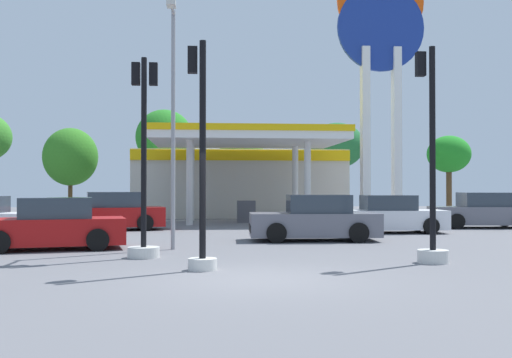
% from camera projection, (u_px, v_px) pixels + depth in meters
% --- Properties ---
extents(ground_plane, '(90.00, 90.00, 0.00)m').
position_uv_depth(ground_plane, '(256.00, 279.00, 11.75)').
color(ground_plane, slate).
rests_on(ground_plane, ground).
extents(gas_station, '(12.43, 12.76, 4.61)m').
position_uv_depth(gas_station, '(240.00, 178.00, 36.31)').
color(gas_station, beige).
rests_on(gas_station, ground).
extents(station_pole_sign, '(4.47, 0.56, 13.46)m').
position_uv_depth(station_pole_sign, '(381.00, 51.00, 31.15)').
color(station_pole_sign, white).
rests_on(station_pole_sign, ground).
extents(car_0, '(4.31, 2.09, 1.52)m').
position_uv_depth(car_0, '(315.00, 220.00, 20.28)').
color(car_0, black).
rests_on(car_0, ground).
extents(car_2, '(4.37, 2.52, 1.47)m').
position_uv_depth(car_2, '(51.00, 226.00, 17.35)').
color(car_2, black).
rests_on(car_2, ground).
extents(car_3, '(4.13, 1.97, 1.46)m').
position_uv_depth(car_3, '(391.00, 216.00, 23.82)').
color(car_3, black).
rests_on(car_3, ground).
extents(car_4, '(4.67, 2.69, 1.57)m').
position_uv_depth(car_4, '(110.00, 213.00, 25.30)').
color(car_4, black).
rests_on(car_4, ground).
extents(car_5, '(4.46, 2.31, 1.54)m').
position_uv_depth(car_5, '(482.00, 212.00, 26.79)').
color(car_5, black).
rests_on(car_5, ground).
extents(traffic_signal_0, '(0.72, 0.72, 5.05)m').
position_uv_depth(traffic_signal_0, '(431.00, 197.00, 14.28)').
color(traffic_signal_0, silver).
rests_on(traffic_signal_0, ground).
extents(traffic_signal_2, '(0.80, 0.80, 5.02)m').
position_uv_depth(traffic_signal_2, '(144.00, 187.00, 15.37)').
color(traffic_signal_2, silver).
rests_on(traffic_signal_2, ground).
extents(traffic_signal_3, '(0.63, 0.67, 4.89)m').
position_uv_depth(traffic_signal_3, '(201.00, 185.00, 13.05)').
color(traffic_signal_3, silver).
rests_on(traffic_signal_3, ground).
extents(tree_1, '(3.70, 3.70, 5.84)m').
position_uv_depth(tree_1, '(70.00, 157.00, 41.96)').
color(tree_1, brown).
rests_on(tree_1, ground).
extents(tree_2, '(3.91, 3.91, 7.14)m').
position_uv_depth(tree_2, '(164.00, 137.00, 42.27)').
color(tree_2, brown).
rests_on(tree_2, ground).
extents(tree_3, '(3.56, 3.56, 5.49)m').
position_uv_depth(tree_3, '(241.00, 160.00, 44.56)').
color(tree_3, brown).
rests_on(tree_3, ground).
extents(tree_4, '(3.94, 3.94, 6.40)m').
position_uv_depth(tree_4, '(337.00, 146.00, 43.91)').
color(tree_4, brown).
rests_on(tree_4, ground).
extents(tree_5, '(3.07, 3.07, 5.46)m').
position_uv_depth(tree_5, '(449.00, 155.00, 43.70)').
color(tree_5, brown).
rests_on(tree_5, ground).
extents(corner_streetlamp, '(0.24, 1.48, 6.79)m').
position_uv_depth(corner_streetlamp, '(173.00, 104.00, 17.20)').
color(corner_streetlamp, gray).
rests_on(corner_streetlamp, ground).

